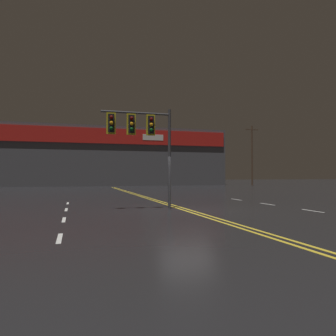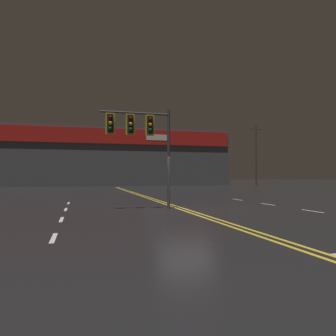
% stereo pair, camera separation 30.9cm
% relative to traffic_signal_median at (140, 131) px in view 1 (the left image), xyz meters
% --- Properties ---
extents(ground_plane, '(200.00, 200.00, 0.00)m').
position_rel_traffic_signal_median_xyz_m(ground_plane, '(2.02, -0.95, -3.69)').
color(ground_plane, black).
extents(road_markings, '(15.79, 60.00, 0.01)m').
position_rel_traffic_signal_median_xyz_m(road_markings, '(3.12, -2.77, -3.68)').
color(road_markings, gold).
rests_on(road_markings, ground).
extents(traffic_signal_median, '(3.33, 0.36, 4.77)m').
position_rel_traffic_signal_median_xyz_m(traffic_signal_median, '(0.00, 0.00, 0.00)').
color(traffic_signal_median, '#38383D').
rests_on(traffic_signal_median, ground).
extents(building_backdrop, '(37.29, 10.23, 8.95)m').
position_rel_traffic_signal_median_xyz_m(building_backdrop, '(2.02, 38.41, 0.80)').
color(building_backdrop, '#4C4C51').
rests_on(building_backdrop, ground).
extents(utility_pole_row, '(46.03, 0.26, 12.98)m').
position_rel_traffic_signal_median_xyz_m(utility_pole_row, '(-0.90, 31.22, 2.27)').
color(utility_pole_row, '#4C3828').
rests_on(utility_pole_row, ground).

